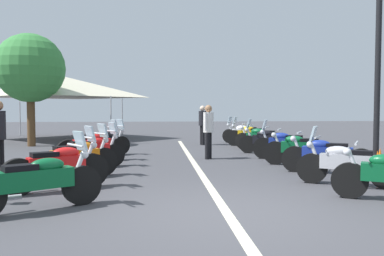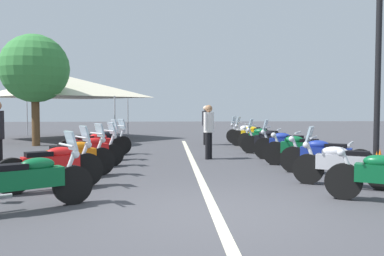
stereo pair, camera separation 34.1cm
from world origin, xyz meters
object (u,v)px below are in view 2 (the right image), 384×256
object	(u,v)px
motorcycle_left_row_2	(73,157)
motorcycle_right_row_1	(342,164)
roadside_tree_0	(35,69)
bystander_1	(206,122)
motorcycle_left_row_0	(28,180)
motorcycle_right_row_2	(325,155)
motorcycle_right_row_4	(287,144)
motorcycle_right_row_7	(254,135)
motorcycle_right_row_6	(264,138)
traffic_cone_0	(380,162)
motorcycle_left_row_5	(104,142)
motorcycle_right_row_5	(270,141)
street_lamp_twin_globe	(379,24)
motorcycle_left_row_4	(93,145)
bystander_0	(209,127)
motorcycle_left_row_3	(89,151)
event_tent	(65,86)
motorcycle_right_row_8	(249,133)
motorcycle_right_row_3	(300,149)
traffic_cone_1	(376,165)
motorcycle_left_row_1	(53,166)

from	to	relation	value
motorcycle_left_row_2	motorcycle_right_row_1	world-z (taller)	motorcycle_left_row_2
roadside_tree_0	bystander_1	bearing A→B (deg)	-90.20
motorcycle_left_row_0	motorcycle_right_row_2	size ratio (longest dim) A/B	0.94
motorcycle_right_row_4	motorcycle_right_row_7	distance (m)	4.31
motorcycle_right_row_6	traffic_cone_0	size ratio (longest dim) A/B	3.03
motorcycle_left_row_2	motorcycle_left_row_5	size ratio (longest dim) A/B	1.02
motorcycle_right_row_5	street_lamp_twin_globe	xyz separation A→B (m)	(-4.03, -1.58, 3.12)
motorcycle_left_row_4	street_lamp_twin_globe	distance (m)	8.28
motorcycle_right_row_4	bystander_0	size ratio (longest dim) A/B	1.15
motorcycle_left_row_3	bystander_0	distance (m)	3.76
bystander_1	event_tent	size ratio (longest dim) A/B	0.26
motorcycle_right_row_8	roadside_tree_0	bearing A→B (deg)	34.27
bystander_1	roadside_tree_0	world-z (taller)	roadside_tree_0
motorcycle_right_row_3	motorcycle_right_row_8	world-z (taller)	motorcycle_right_row_8
motorcycle_right_row_4	motorcycle_right_row_6	bearing A→B (deg)	-64.79
motorcycle_left_row_4	street_lamp_twin_globe	bearing A→B (deg)	-46.93
motorcycle_right_row_6	bystander_1	distance (m)	3.01
motorcycle_right_row_4	motorcycle_right_row_8	size ratio (longest dim) A/B	1.00
traffic_cone_1	motorcycle_left_row_4	bearing A→B (deg)	64.88
motorcycle_right_row_5	motorcycle_right_row_6	bearing A→B (deg)	-69.51
motorcycle_left_row_0	motorcycle_right_row_2	distance (m)	6.59
motorcycle_right_row_3	motorcycle_right_row_6	size ratio (longest dim) A/B	1.02
motorcycle_right_row_2	motorcycle_right_row_5	size ratio (longest dim) A/B	1.00
motorcycle_left_row_2	motorcycle_left_row_4	world-z (taller)	motorcycle_left_row_4
motorcycle_right_row_7	motorcycle_right_row_1	bearing A→B (deg)	115.61
motorcycle_right_row_4	street_lamp_twin_globe	bearing A→B (deg)	146.59
motorcycle_left_row_3	motorcycle_right_row_7	bearing A→B (deg)	13.28
motorcycle_left_row_3	event_tent	xyz separation A→B (m)	(10.10, 3.13, 2.19)
motorcycle_left_row_2	roadside_tree_0	world-z (taller)	roadside_tree_0
motorcycle_left_row_5	motorcycle_right_row_8	size ratio (longest dim) A/B	0.91
motorcycle_left_row_5	motorcycle_right_row_3	bearing A→B (deg)	-61.23
motorcycle_right_row_5	traffic_cone_0	bearing A→B (deg)	135.14
motorcycle_right_row_3	bystander_1	world-z (taller)	bystander_1
motorcycle_left_row_3	motorcycle_right_row_3	world-z (taller)	motorcycle_left_row_3
motorcycle_right_row_6	street_lamp_twin_globe	world-z (taller)	street_lamp_twin_globe
motorcycle_left_row_1	motorcycle_left_row_3	size ratio (longest dim) A/B	1.03
traffic_cone_1	motorcycle_left_row_3	bearing A→B (deg)	74.13
traffic_cone_1	street_lamp_twin_globe	bearing A→B (deg)	-26.78
motorcycle_right_row_2	motorcycle_right_row_1	bearing A→B (deg)	110.11
motorcycle_left_row_1	motorcycle_right_row_5	xyz separation A→B (m)	(5.72, -5.68, -0.02)
motorcycle_left_row_3	motorcycle_right_row_7	world-z (taller)	motorcycle_right_row_7
motorcycle_left_row_1	motorcycle_left_row_2	bearing A→B (deg)	55.26
motorcycle_left_row_4	motorcycle_left_row_5	size ratio (longest dim) A/B	1.10
motorcycle_left_row_2	bystander_0	bearing A→B (deg)	9.19
motorcycle_left_row_5	motorcycle_left_row_4	bearing A→B (deg)	-130.02
motorcycle_left_row_3	motorcycle_left_row_5	world-z (taller)	motorcycle_left_row_5
motorcycle_left_row_0	motorcycle_right_row_5	size ratio (longest dim) A/B	0.94
motorcycle_left_row_4	bystander_0	size ratio (longest dim) A/B	1.15
motorcycle_left_row_0	motorcycle_right_row_8	bearing A→B (deg)	30.32
motorcycle_left_row_1	motorcycle_left_row_4	distance (m)	4.16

